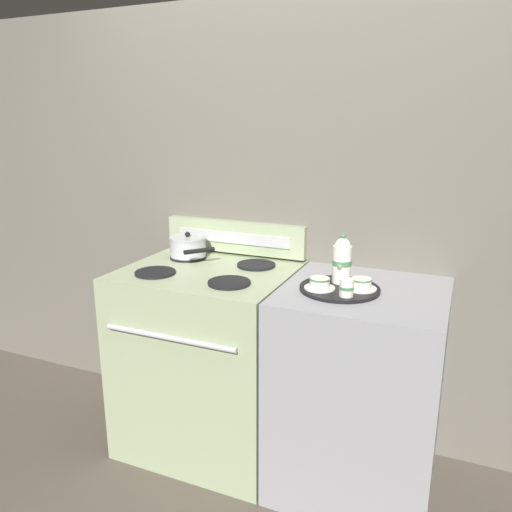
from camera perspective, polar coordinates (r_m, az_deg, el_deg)
The scene contains 11 objects.
ground_plane at distance 2.69m, azimuth 1.95°, elevation -21.88°, with size 6.00×6.00×0.00m, color brown.
wall_back at distance 2.54m, azimuth 5.11°, elevation 3.25°, with size 6.00×0.05×2.20m.
stove at distance 2.57m, azimuth -5.35°, elevation -11.57°, with size 0.80×0.70×0.95m.
control_panel at distance 2.64m, azimuth -2.45°, elevation 2.19°, with size 0.78×0.05×0.17m.
side_counter at distance 2.35m, azimuth 11.63°, elevation -14.68°, with size 0.69×0.67×0.93m.
saucepan at distance 2.60m, azimuth -7.76°, elevation 1.12°, with size 0.28×0.27×0.13m.
serving_tray at distance 2.13m, azimuth 9.53°, elevation -3.69°, with size 0.34×0.34×0.01m.
teapot at distance 2.16m, azimuth 9.80°, elevation -0.48°, with size 0.08×0.13×0.21m.
teacup_left at distance 2.09m, azimuth 7.29°, elevation -3.11°, with size 0.13×0.13×0.05m.
teacup_right at distance 2.11m, azimuth 11.94°, elevation -3.13°, with size 0.13×0.13×0.05m.
creamer_jug at distance 2.01m, azimuth 10.31°, elevation -3.57°, with size 0.06×0.06×0.07m.
Camera 1 is at (0.76, -2.01, 1.62)m, focal length 35.00 mm.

